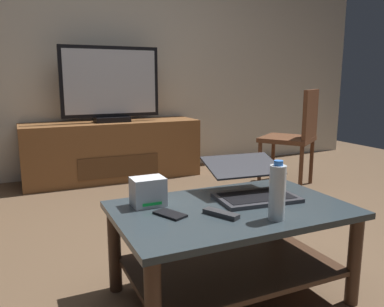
{
  "coord_description": "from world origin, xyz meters",
  "views": [
    {
      "loc": [
        -0.9,
        -1.7,
        1.0
      ],
      "look_at": [
        -0.02,
        0.22,
        0.58
      ],
      "focal_mm": 36.23,
      "sensor_mm": 36.0,
      "label": 1
    }
  ],
  "objects_px": {
    "router_box": "(148,192)",
    "cell_phone": "(170,214)",
    "dining_chair": "(296,133)",
    "coffee_table": "(231,235)",
    "water_bottle_near": "(277,192)",
    "media_cabinet": "(113,150)",
    "laptop": "(251,184)",
    "television": "(111,86)",
    "tv_remote": "(221,214)"
  },
  "relations": [
    {
      "from": "router_box",
      "to": "cell_phone",
      "type": "distance_m",
      "value": 0.18
    },
    {
      "from": "dining_chair",
      "to": "router_box",
      "type": "height_order",
      "value": "dining_chair"
    },
    {
      "from": "router_box",
      "to": "cell_phone",
      "type": "height_order",
      "value": "router_box"
    },
    {
      "from": "coffee_table",
      "to": "water_bottle_near",
      "type": "distance_m",
      "value": 0.34
    },
    {
      "from": "media_cabinet",
      "to": "laptop",
      "type": "bearing_deg",
      "value": -86.39
    },
    {
      "from": "coffee_table",
      "to": "router_box",
      "type": "height_order",
      "value": "router_box"
    },
    {
      "from": "media_cabinet",
      "to": "dining_chair",
      "type": "xyz_separation_m",
      "value": [
        1.46,
        -1.0,
        0.22
      ]
    },
    {
      "from": "coffee_table",
      "to": "water_bottle_near",
      "type": "height_order",
      "value": "water_bottle_near"
    },
    {
      "from": "laptop",
      "to": "water_bottle_near",
      "type": "distance_m",
      "value": 0.33
    },
    {
      "from": "television",
      "to": "router_box",
      "type": "height_order",
      "value": "television"
    },
    {
      "from": "television",
      "to": "dining_chair",
      "type": "distance_m",
      "value": 1.81
    },
    {
      "from": "television",
      "to": "water_bottle_near",
      "type": "xyz_separation_m",
      "value": [
        0.06,
        -2.56,
        -0.37
      ]
    },
    {
      "from": "dining_chair",
      "to": "tv_remote",
      "type": "distance_m",
      "value": 2.15
    },
    {
      "from": "water_bottle_near",
      "to": "tv_remote",
      "type": "height_order",
      "value": "water_bottle_near"
    },
    {
      "from": "media_cabinet",
      "to": "laptop",
      "type": "height_order",
      "value": "laptop"
    },
    {
      "from": "water_bottle_near",
      "to": "tv_remote",
      "type": "distance_m",
      "value": 0.25
    },
    {
      "from": "coffee_table",
      "to": "cell_phone",
      "type": "relative_size",
      "value": 7.36
    },
    {
      "from": "coffee_table",
      "to": "television",
      "type": "relative_size",
      "value": 1.09
    },
    {
      "from": "water_bottle_near",
      "to": "cell_phone",
      "type": "height_order",
      "value": "water_bottle_near"
    },
    {
      "from": "dining_chair",
      "to": "coffee_table",
      "type": "bearing_deg",
      "value": -137.27
    },
    {
      "from": "television",
      "to": "tv_remote",
      "type": "distance_m",
      "value": 2.48
    },
    {
      "from": "television",
      "to": "dining_chair",
      "type": "relative_size",
      "value": 1.06
    },
    {
      "from": "water_bottle_near",
      "to": "cell_phone",
      "type": "bearing_deg",
      "value": 149.42
    },
    {
      "from": "coffee_table",
      "to": "media_cabinet",
      "type": "distance_m",
      "value": 2.37
    },
    {
      "from": "television",
      "to": "coffee_table",
      "type": "bearing_deg",
      "value": -90.52
    },
    {
      "from": "water_bottle_near",
      "to": "dining_chair",
      "type": "bearing_deg",
      "value": 48.48
    },
    {
      "from": "cell_phone",
      "to": "tv_remote",
      "type": "relative_size",
      "value": 0.88
    },
    {
      "from": "television",
      "to": "laptop",
      "type": "xyz_separation_m",
      "value": [
        0.14,
        -2.25,
        -0.43
      ]
    },
    {
      "from": "router_box",
      "to": "water_bottle_near",
      "type": "xyz_separation_m",
      "value": [
        0.42,
        -0.38,
        0.05
      ]
    },
    {
      "from": "dining_chair",
      "to": "cell_phone",
      "type": "distance_m",
      "value": 2.23
    },
    {
      "from": "media_cabinet",
      "to": "television",
      "type": "distance_m",
      "value": 0.64
    },
    {
      "from": "cell_phone",
      "to": "water_bottle_near",
      "type": "bearing_deg",
      "value": -54.47
    },
    {
      "from": "coffee_table",
      "to": "laptop",
      "type": "height_order",
      "value": "laptop"
    },
    {
      "from": "cell_phone",
      "to": "dining_chair",
      "type": "bearing_deg",
      "value": 13.57
    },
    {
      "from": "media_cabinet",
      "to": "tv_remote",
      "type": "height_order",
      "value": "media_cabinet"
    },
    {
      "from": "laptop",
      "to": "coffee_table",
      "type": "bearing_deg",
      "value": -148.32
    },
    {
      "from": "television",
      "to": "laptop",
      "type": "bearing_deg",
      "value": -86.36
    },
    {
      "from": "dining_chair",
      "to": "tv_remote",
      "type": "xyz_separation_m",
      "value": [
        -1.58,
        -1.45,
        -0.06
      ]
    },
    {
      "from": "dining_chair",
      "to": "laptop",
      "type": "bearing_deg",
      "value": -136.11
    },
    {
      "from": "television",
      "to": "cell_phone",
      "type": "xyz_separation_m",
      "value": [
        -0.31,
        -2.34,
        -0.48
      ]
    },
    {
      "from": "laptop",
      "to": "router_box",
      "type": "distance_m",
      "value": 0.5
    },
    {
      "from": "coffee_table",
      "to": "television",
      "type": "distance_m",
      "value": 2.43
    },
    {
      "from": "water_bottle_near",
      "to": "cell_phone",
      "type": "relative_size",
      "value": 1.74
    },
    {
      "from": "media_cabinet",
      "to": "water_bottle_near",
      "type": "xyz_separation_m",
      "value": [
        0.06,
        -2.58,
        0.26
      ]
    },
    {
      "from": "laptop",
      "to": "water_bottle_near",
      "type": "height_order",
      "value": "water_bottle_near"
    },
    {
      "from": "coffee_table",
      "to": "media_cabinet",
      "type": "relative_size",
      "value": 0.6
    },
    {
      "from": "dining_chair",
      "to": "tv_remote",
      "type": "bearing_deg",
      "value": -137.44
    },
    {
      "from": "coffee_table",
      "to": "dining_chair",
      "type": "bearing_deg",
      "value": 42.73
    },
    {
      "from": "coffee_table",
      "to": "router_box",
      "type": "distance_m",
      "value": 0.42
    },
    {
      "from": "media_cabinet",
      "to": "router_box",
      "type": "xyz_separation_m",
      "value": [
        -0.35,
        -2.2,
        0.21
      ]
    }
  ]
}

